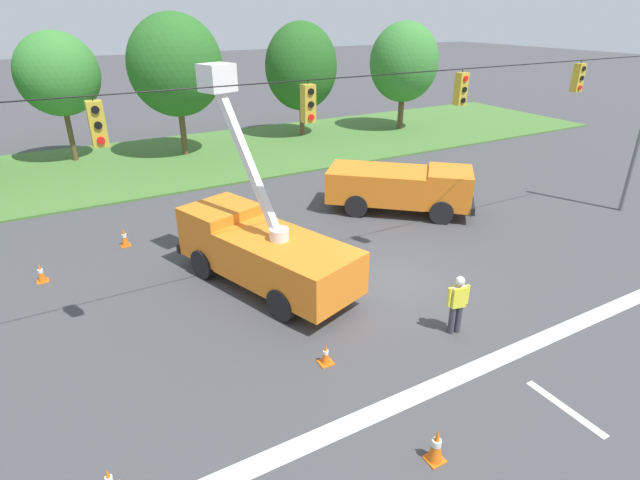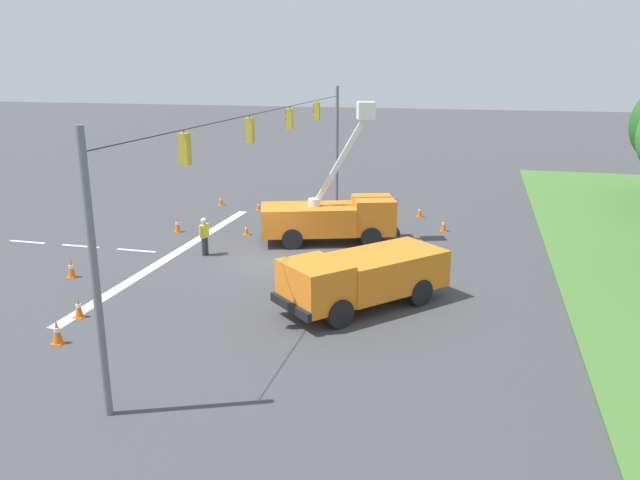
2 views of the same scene
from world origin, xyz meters
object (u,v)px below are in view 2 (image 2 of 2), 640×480
Objects in this scene: traffic_cone_foreground_left at (71,268)px; traffic_cone_mid_right at (444,225)px; utility_truck_bucket_lift at (332,215)px; traffic_cone_lane_edge_a at (177,225)px; utility_truck_support_near at (363,275)px; traffic_cone_centre_line at (221,201)px; traffic_cone_foreground_right at (420,211)px; traffic_cone_near_bucket at (259,206)px; traffic_cone_far_left at (79,307)px; traffic_cone_mid_left at (57,331)px; traffic_cone_far_right at (247,229)px; road_worker at (204,234)px.

traffic_cone_mid_right is at bearing 127.83° from traffic_cone_foreground_left.
traffic_cone_mid_right is at bearing 123.17° from utility_truck_bucket_lift.
traffic_cone_lane_edge_a reaches higher than traffic_cone_foreground_left.
utility_truck_support_near is 10.06× the size of traffic_cone_centre_line.
traffic_cone_near_bucket is (0.70, -9.54, -0.06)m from traffic_cone_foreground_right.
traffic_cone_far_left is at bearing -29.60° from traffic_cone_foreground_right.
utility_truck_support_near is at bearing 122.14° from traffic_cone_mid_left.
traffic_cone_foreground_right is 3.28m from traffic_cone_mid_right.
utility_truck_bucket_lift is 8.61× the size of traffic_cone_lane_edge_a.
utility_truck_support_near is 10.63× the size of traffic_cone_far_right.
traffic_cone_far_right is at bearing -72.11° from traffic_cone_mid_right.
utility_truck_bucket_lift is at bearing 53.23° from traffic_cone_centre_line.
utility_truck_bucket_lift is 10.03× the size of traffic_cone_foreground_right.
traffic_cone_foreground_right reaches higher than traffic_cone_far_right.
traffic_cone_mid_left is at bearing -57.86° from utility_truck_support_near.
utility_truck_bucket_lift is 8.49m from utility_truck_support_near.
traffic_cone_far_left is at bearing -29.14° from utility_truck_bucket_lift.
road_worker is 4.65m from traffic_cone_lane_edge_a.
traffic_cone_mid_left is at bearing 10.80° from traffic_cone_lane_edge_a.
traffic_cone_far_right is (5.37, 1.26, 0.00)m from traffic_cone_near_bucket.
road_worker is at bearing 4.19° from traffic_cone_near_bucket.
traffic_cone_far_left is at bearing -162.58° from traffic_cone_mid_left.
road_worker is at bearing -56.15° from traffic_cone_mid_right.
traffic_cone_near_bucket is (-5.64, -5.82, -1.09)m from utility_truck_bucket_lift.
road_worker is (3.54, -5.15, -0.36)m from utility_truck_bucket_lift.
traffic_cone_foreground_right reaches higher than traffic_cone_near_bucket.
traffic_cone_near_bucket is at bearing -166.79° from traffic_cone_far_right.
traffic_cone_near_bucket is at bearing 74.53° from traffic_cone_centre_line.
traffic_cone_foreground_right is 12.27m from traffic_cone_centre_line.
traffic_cone_mid_left is at bearing -25.53° from traffic_cone_foreground_right.
traffic_cone_far_left is (17.73, -10.07, 0.02)m from traffic_cone_foreground_right.
traffic_cone_lane_edge_a is (0.13, -8.25, -0.96)m from utility_truck_bucket_lift.
utility_truck_bucket_lift is at bearing -56.83° from traffic_cone_mid_right.
traffic_cone_foreground_left is at bearing -6.98° from traffic_cone_lane_edge_a.
traffic_cone_mid_left reaches higher than traffic_cone_lane_edge_a.
utility_truck_bucket_lift reaches higher than traffic_cone_lane_edge_a.
traffic_cone_near_bucket is at bearing -134.06° from utility_truck_bucket_lift.
traffic_cone_far_left reaches higher than traffic_cone_foreground_right.
traffic_cone_foreground_left reaches higher than traffic_cone_far_right.
traffic_cone_centre_line is (-0.76, -2.73, 0.02)m from traffic_cone_near_bucket.
utility_truck_support_near reaches higher than traffic_cone_far_left.
traffic_cone_lane_edge_a is (-13.30, -2.54, -0.01)m from traffic_cone_mid_left.
road_worker is 2.98× the size of traffic_cone_far_right.
traffic_cone_mid_left reaches higher than traffic_cone_foreground_left.
utility_truck_support_near is at bearing 61.76° from road_worker.
traffic_cone_near_bucket is (-19.06, -0.11, -0.14)m from traffic_cone_mid_left.
traffic_cone_mid_left reaches higher than traffic_cone_near_bucket.
traffic_cone_near_bucket is 2.83m from traffic_cone_centre_line.
utility_truck_bucket_lift reaches higher than road_worker.
traffic_cone_foreground_left is 1.16× the size of traffic_cone_foreground_right.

